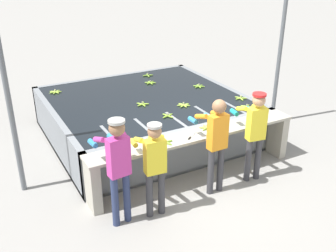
{
  "coord_description": "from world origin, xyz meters",
  "views": [
    {
      "loc": [
        -3.4,
        -4.97,
        3.86
      ],
      "look_at": [
        0.0,
        1.28,
        0.63
      ],
      "focal_mm": 42.0,
      "sensor_mm": 36.0,
      "label": 1
    }
  ],
  "objects_px": {
    "banana_bunch_floating_0": "(168,116)",
    "support_post_left": "(9,104)",
    "banana_bunch_floating_4": "(240,98)",
    "banana_bunch_floating_6": "(199,86)",
    "banana_bunch_floating_7": "(55,92)",
    "worker_2": "(216,138)",
    "banana_bunch_ledge_1": "(207,128)",
    "banana_bunch_ledge_2": "(165,142)",
    "worker_3": "(255,128)",
    "banana_bunch_floating_8": "(247,107)",
    "worker_1": "(154,161)",
    "worker_0": "(118,162)",
    "knife_1": "(146,143)",
    "knife_0": "(191,136)",
    "banana_bunch_floating_5": "(142,104)",
    "banana_bunch_floating_1": "(150,83)",
    "banana_bunch_floating_2": "(148,75)",
    "banana_bunch_floating_3": "(184,105)",
    "banana_bunch_ledge_0": "(254,119)",
    "support_post_right": "(279,57)"
  },
  "relations": [
    {
      "from": "banana_bunch_floating_0",
      "to": "support_post_left",
      "type": "bearing_deg",
      "value": 176.07
    },
    {
      "from": "banana_bunch_floating_4",
      "to": "banana_bunch_floating_6",
      "type": "relative_size",
      "value": 0.98
    },
    {
      "from": "banana_bunch_floating_7",
      "to": "worker_2",
      "type": "bearing_deg",
      "value": -66.16
    },
    {
      "from": "banana_bunch_ledge_1",
      "to": "banana_bunch_ledge_2",
      "type": "distance_m",
      "value": 0.94
    },
    {
      "from": "worker_3",
      "to": "banana_bunch_ledge_1",
      "type": "distance_m",
      "value": 0.85
    },
    {
      "from": "banana_bunch_floating_7",
      "to": "banana_bunch_floating_8",
      "type": "bearing_deg",
      "value": -40.92
    },
    {
      "from": "worker_1",
      "to": "banana_bunch_floating_8",
      "type": "height_order",
      "value": "worker_1"
    },
    {
      "from": "worker_2",
      "to": "worker_0",
      "type": "bearing_deg",
      "value": -179.18
    },
    {
      "from": "banana_bunch_floating_4",
      "to": "banana_bunch_floating_6",
      "type": "distance_m",
      "value": 1.16
    },
    {
      "from": "knife_1",
      "to": "knife_0",
      "type": "bearing_deg",
      "value": -9.99
    },
    {
      "from": "banana_bunch_ledge_2",
      "to": "knife_1",
      "type": "relative_size",
      "value": 0.82
    },
    {
      "from": "banana_bunch_floating_5",
      "to": "banana_bunch_ledge_1",
      "type": "height_order",
      "value": "banana_bunch_ledge_1"
    },
    {
      "from": "banana_bunch_floating_1",
      "to": "banana_bunch_ledge_2",
      "type": "relative_size",
      "value": 1.02
    },
    {
      "from": "worker_3",
      "to": "banana_bunch_floating_2",
      "type": "distance_m",
      "value": 3.98
    },
    {
      "from": "banana_bunch_floating_3",
      "to": "knife_1",
      "type": "xyz_separation_m",
      "value": [
        -1.43,
        -1.18,
        -0.01
      ]
    },
    {
      "from": "banana_bunch_floating_6",
      "to": "knife_0",
      "type": "relative_size",
      "value": 0.96
    },
    {
      "from": "banana_bunch_floating_4",
      "to": "banana_bunch_ledge_1",
      "type": "height_order",
      "value": "banana_bunch_ledge_1"
    },
    {
      "from": "banana_bunch_floating_4",
      "to": "knife_1",
      "type": "distance_m",
      "value": 2.87
    },
    {
      "from": "banana_bunch_floating_3",
      "to": "banana_bunch_ledge_1",
      "type": "distance_m",
      "value": 1.19
    },
    {
      "from": "banana_bunch_floating_6",
      "to": "banana_bunch_ledge_1",
      "type": "height_order",
      "value": "banana_bunch_ledge_1"
    },
    {
      "from": "banana_bunch_floating_3",
      "to": "banana_bunch_floating_8",
      "type": "bearing_deg",
      "value": -33.02
    },
    {
      "from": "banana_bunch_floating_0",
      "to": "knife_1",
      "type": "height_order",
      "value": "banana_bunch_floating_0"
    },
    {
      "from": "banana_bunch_floating_1",
      "to": "banana_bunch_ledge_0",
      "type": "height_order",
      "value": "banana_bunch_ledge_0"
    },
    {
      "from": "worker_2",
      "to": "support_post_left",
      "type": "height_order",
      "value": "support_post_left"
    },
    {
      "from": "banana_bunch_floating_3",
      "to": "banana_bunch_ledge_1",
      "type": "height_order",
      "value": "banana_bunch_ledge_1"
    },
    {
      "from": "banana_bunch_ledge_2",
      "to": "support_post_left",
      "type": "relative_size",
      "value": 0.09
    },
    {
      "from": "banana_bunch_floating_3",
      "to": "support_post_right",
      "type": "height_order",
      "value": "support_post_right"
    },
    {
      "from": "banana_bunch_floating_3",
      "to": "knife_1",
      "type": "height_order",
      "value": "banana_bunch_floating_3"
    },
    {
      "from": "banana_bunch_floating_2",
      "to": "banana_bunch_floating_5",
      "type": "relative_size",
      "value": 1.02
    },
    {
      "from": "worker_0",
      "to": "knife_1",
      "type": "distance_m",
      "value": 0.97
    },
    {
      "from": "banana_bunch_floating_7",
      "to": "support_post_right",
      "type": "relative_size",
      "value": 0.09
    },
    {
      "from": "worker_2",
      "to": "banana_bunch_ledge_2",
      "type": "bearing_deg",
      "value": 147.98
    },
    {
      "from": "worker_3",
      "to": "support_post_right",
      "type": "xyz_separation_m",
      "value": [
        2.12,
        1.77,
        0.59
      ]
    },
    {
      "from": "worker_1",
      "to": "banana_bunch_floating_4",
      "type": "xyz_separation_m",
      "value": [
        2.89,
        1.61,
        -0.03
      ]
    },
    {
      "from": "banana_bunch_floating_1",
      "to": "knife_0",
      "type": "distance_m",
      "value": 3.05
    },
    {
      "from": "banana_bunch_floating_6",
      "to": "banana_bunch_ledge_0",
      "type": "height_order",
      "value": "banana_bunch_ledge_0"
    },
    {
      "from": "worker_0",
      "to": "support_post_right",
      "type": "height_order",
      "value": "support_post_right"
    },
    {
      "from": "banana_bunch_floating_2",
      "to": "knife_0",
      "type": "relative_size",
      "value": 0.96
    },
    {
      "from": "worker_0",
      "to": "banana_bunch_ledge_2",
      "type": "height_order",
      "value": "worker_0"
    },
    {
      "from": "support_post_right",
      "to": "banana_bunch_ledge_1",
      "type": "bearing_deg",
      "value": -156.56
    },
    {
      "from": "banana_bunch_floating_3",
      "to": "banana_bunch_floating_6",
      "type": "bearing_deg",
      "value": 43.09
    },
    {
      "from": "banana_bunch_floating_1",
      "to": "support_post_left",
      "type": "height_order",
      "value": "support_post_left"
    },
    {
      "from": "banana_bunch_ledge_0",
      "to": "knife_1",
      "type": "distance_m",
      "value": 2.21
    },
    {
      "from": "banana_bunch_floating_4",
      "to": "banana_bunch_ledge_1",
      "type": "distance_m",
      "value": 1.76
    },
    {
      "from": "banana_bunch_floating_2",
      "to": "banana_bunch_ledge_0",
      "type": "height_order",
      "value": "banana_bunch_ledge_0"
    },
    {
      "from": "banana_bunch_floating_3",
      "to": "banana_bunch_floating_4",
      "type": "distance_m",
      "value": 1.31
    },
    {
      "from": "banana_bunch_floating_3",
      "to": "banana_bunch_floating_5",
      "type": "relative_size",
      "value": 1.01
    },
    {
      "from": "knife_0",
      "to": "worker_0",
      "type": "bearing_deg",
      "value": -162.99
    },
    {
      "from": "banana_bunch_floating_6",
      "to": "banana_bunch_floating_8",
      "type": "bearing_deg",
      "value": -84.38
    },
    {
      "from": "worker_1",
      "to": "support_post_left",
      "type": "xyz_separation_m",
      "value": [
        -1.72,
        1.69,
        0.66
      ]
    }
  ]
}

